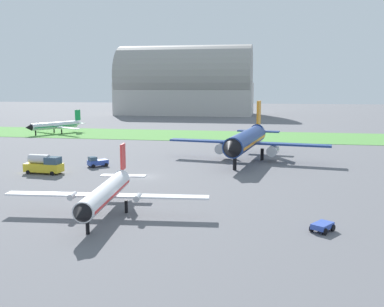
{
  "coord_description": "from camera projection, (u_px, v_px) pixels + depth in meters",
  "views": [
    {
      "loc": [
        20.2,
        -68.22,
        15.03
      ],
      "look_at": [
        6.78,
        7.03,
        3.0
      ],
      "focal_mm": 40.6,
      "sensor_mm": 36.0,
      "label": 1
    }
  ],
  "objects": [
    {
      "name": "ground_plane",
      "position": [
        145.0,
        177.0,
        72.18
      ],
      "size": [
        600.0,
        600.0,
        0.0
      ],
      "primitive_type": "plane",
      "color": "slate"
    },
    {
      "name": "grass_taxiway_strip",
      "position": [
        201.0,
        135.0,
        131.33
      ],
      "size": [
        360.0,
        28.0,
        0.08
      ],
      "primitive_type": "cube",
      "color": "#549342",
      "rests_on": "ground_plane"
    },
    {
      "name": "airplane_midfield_jet",
      "position": [
        247.0,
        140.0,
        87.32
      ],
      "size": [
        32.62,
        32.12,
        11.55
      ],
      "rotation": [
        0.0,
        0.0,
        4.57
      ],
      "color": "navy",
      "rests_on": "ground_plane"
    },
    {
      "name": "airplane_taxiing_turboprop",
      "position": [
        56.0,
        125.0,
        135.94
      ],
      "size": [
        21.28,
        18.56,
        7.15
      ],
      "rotation": [
        0.0,
        0.0,
        4.18
      ],
      "color": "silver",
      "rests_on": "ground_plane"
    },
    {
      "name": "airplane_foreground_turboprop",
      "position": [
        106.0,
        192.0,
        50.83
      ],
      "size": [
        24.19,
        20.74,
        7.25
      ],
      "rotation": [
        0.0,
        0.0,
        4.8
      ],
      "color": "white",
      "rests_on": "ground_plane"
    },
    {
      "name": "pushback_tug_near_gate",
      "position": [
        97.0,
        162.0,
        80.82
      ],
      "size": [
        3.84,
        3.8,
        1.95
      ],
      "rotation": [
        0.0,
        0.0,
        3.91
      ],
      "color": "#334FB2",
      "rests_on": "ground_plane"
    },
    {
      "name": "baggage_cart_midfield",
      "position": [
        322.0,
        226.0,
        45.04
      ],
      "size": [
        2.79,
        2.95,
        0.9
      ],
      "rotation": [
        0.0,
        0.0,
        0.97
      ],
      "color": "#334FB2",
      "rests_on": "ground_plane"
    },
    {
      "name": "fuel_truck_by_runway",
      "position": [
        44.0,
        164.0,
        74.5
      ],
      "size": [
        6.61,
        2.92,
        3.29
      ],
      "rotation": [
        0.0,
        0.0,
        6.23
      ],
      "color": "yellow",
      "rests_on": "ground_plane"
    },
    {
      "name": "hangar_distant",
      "position": [
        185.0,
        84.0,
        224.14
      ],
      "size": [
        69.21,
        31.86,
        35.24
      ],
      "color": "#BCB7B2",
      "rests_on": "ground_plane"
    }
  ]
}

